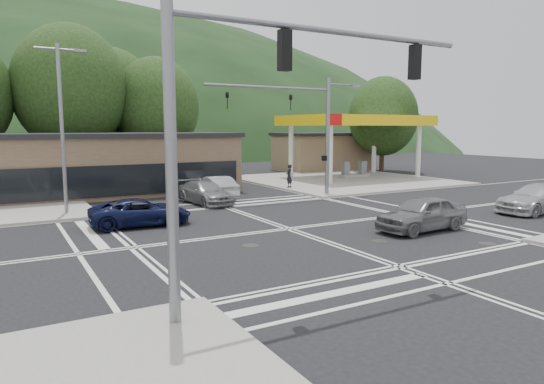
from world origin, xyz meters
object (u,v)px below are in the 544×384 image
car_blue_west (140,212)px  car_silver_east (538,198)px  car_northbound (205,192)px  pedestrian (289,176)px  car_queue_a (215,187)px  car_grey_center (422,214)px  car_queue_b (204,178)px

car_blue_west → car_silver_east: 21.42m
car_northbound → pedestrian: size_ratio=2.72×
car_silver_east → car_queue_a: 19.39m
car_blue_west → car_northbound: car_northbound is taller
car_grey_center → car_northbound: 13.57m
car_grey_center → car_queue_a: (-4.10, 14.29, -0.05)m
car_silver_east → car_blue_west: bearing=-108.8°
car_blue_west → pedestrian: (13.49, 8.24, 0.37)m
car_northbound → pedestrian: pedestrian is taller
car_blue_west → car_grey_center: 13.22m
car_silver_east → car_northbound: (-14.87, 12.10, -0.09)m
car_queue_a → car_blue_west: bearing=45.3°
car_queue_b → car_northbound: size_ratio=0.95×
car_queue_b → pedestrian: (5.19, -4.31, 0.26)m
car_blue_west → car_queue_a: 9.59m
car_grey_center → car_queue_b: (-2.57, 20.06, -0.02)m
car_blue_west → car_queue_b: 15.05m
car_silver_east → car_queue_a: (-13.37, 14.04, -0.04)m
car_queue_a → pedestrian: pedestrian is taller
car_grey_center → pedestrian: (2.61, 15.75, 0.24)m
car_grey_center → car_queue_b: car_grey_center is taller
car_queue_a → pedestrian: bearing=-167.6°
car_queue_a → pedestrian: size_ratio=2.55×
car_queue_b → pedestrian: size_ratio=2.58×
car_queue_b → pedestrian: bearing=148.7°
car_silver_east → car_queue_a: car_silver_east is taller
car_grey_center → car_silver_east: (9.28, 0.25, -0.01)m
car_northbound → pedestrian: 8.89m
car_queue_a → car_northbound: 2.45m
car_grey_center → car_northbound: bearing=-158.1°
car_queue_a → car_silver_east: bearing=133.8°
car_silver_east → car_queue_b: (-11.85, 19.81, -0.01)m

